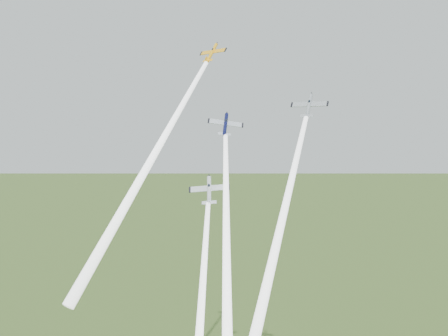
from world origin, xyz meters
The scene contains 7 objects.
plane_yellow centered at (-7.71, 5.22, 116.67)m, with size 7.11×7.06×1.11m, color #FFAF16, non-canonical shape.
smoke_trail_yellow centered at (-12.20, -16.27, 92.26)m, with size 2.17×2.17×59.27m, color white, non-canonical shape.
plane_navy centered at (-3.19, 2.27, 100.74)m, with size 7.86×7.80×1.23m, color #0D103C, non-canonical shape.
smoke_trail_navy centered at (5.90, -18.56, 75.47)m, with size 2.17×2.17×61.56m, color white, non-canonical shape.
plane_silver_right centered at (15.59, 1.37, 104.66)m, with size 7.79×7.73×1.22m, color #A2A9B0, non-canonical shape.
smoke_trail_silver_right centered at (15.86, -21.36, 79.38)m, with size 2.17×2.17×61.60m, color white, non-canonical shape.
plane_silver_low centered at (-2.58, -7.70, 87.51)m, with size 8.42×8.35×1.32m, color silver, non-canonical shape.
Camera 1 is at (44.69, -110.61, 102.63)m, focal length 45.00 mm.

